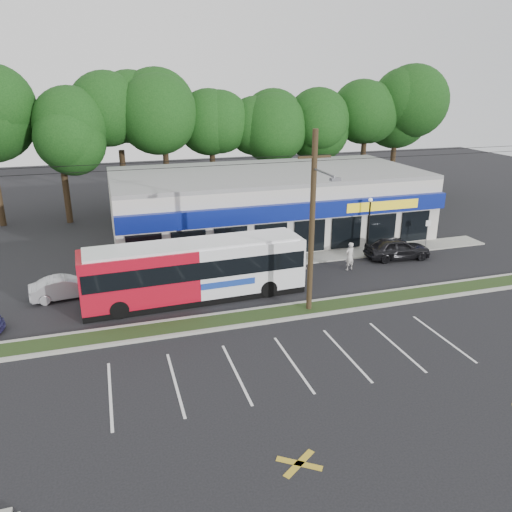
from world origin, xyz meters
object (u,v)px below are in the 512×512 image
object	(u,v)px
car_dark	(397,248)
pedestrian_b	(301,257)
metrobus	(195,269)
pedestrian_a	(350,256)
lamp_post	(369,219)
sign_post	(428,229)
car_silver	(65,287)
utility_pole	(310,218)

from	to	relation	value
car_dark	pedestrian_b	xyz separation A→B (m)	(-7.46, 0.09, 0.10)
metrobus	pedestrian_b	size ratio (longest dim) A/B	7.24
pedestrian_a	lamp_post	bearing A→B (deg)	-151.35
sign_post	pedestrian_a	bearing A→B (deg)	-162.51
lamp_post	sign_post	bearing A→B (deg)	-2.58
metrobus	car_dark	xyz separation A→B (m)	(15.26, 2.61, -1.05)
sign_post	car_silver	world-z (taller)	sign_post
sign_post	metrobus	xyz separation A→B (m)	(-18.77, -4.07, 0.30)
utility_pole	lamp_post	bearing A→B (deg)	43.95
utility_pole	metrobus	distance (m)	7.54
lamp_post	pedestrian_a	bearing A→B (deg)	-136.61
lamp_post	sign_post	size ratio (longest dim) A/B	1.91
car_dark	pedestrian_a	xyz separation A→B (m)	(-4.36, -1.01, 0.18)
sign_post	utility_pole	bearing A→B (deg)	-149.85
lamp_post	metrobus	world-z (taller)	lamp_post
car_dark	car_silver	xyz separation A→B (m)	(-22.67, -0.23, -0.13)
car_dark	pedestrian_a	distance (m)	4.48
sign_post	pedestrian_b	size ratio (longest dim) A/B	1.23
pedestrian_a	utility_pole	bearing A→B (deg)	29.51
sign_post	metrobus	world-z (taller)	metrobus
metrobus	sign_post	bearing A→B (deg)	10.08
utility_pole	car_dark	bearing A→B (deg)	32.61
utility_pole	sign_post	size ratio (longest dim) A/B	22.47
car_dark	pedestrian_b	distance (m)	7.46
metrobus	car_silver	distance (m)	7.86
utility_pole	car_dark	size ratio (longest dim) A/B	10.65
car_dark	car_silver	distance (m)	22.67
utility_pole	car_silver	world-z (taller)	utility_pole
sign_post	pedestrian_a	world-z (taller)	sign_post
utility_pole	pedestrian_a	bearing A→B (deg)	44.24
lamp_post	pedestrian_b	bearing A→B (deg)	-164.95
metrobus	car_silver	bearing A→B (deg)	160.01
utility_pole	metrobus	size ratio (longest dim) A/B	3.82
utility_pole	metrobus	bearing A→B (deg)	147.44
metrobus	utility_pole	bearing A→B (deg)	-34.73
lamp_post	pedestrian_b	size ratio (longest dim) A/B	2.35
pedestrian_b	sign_post	bearing A→B (deg)	-171.34
lamp_post	car_dark	size ratio (longest dim) A/B	0.90
sign_post	metrobus	size ratio (longest dim) A/B	0.17
lamp_post	pedestrian_b	world-z (taller)	lamp_post
metrobus	pedestrian_b	xyz separation A→B (m)	(7.81, 2.70, -0.95)
car_dark	pedestrian_a	size ratio (longest dim) A/B	2.40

